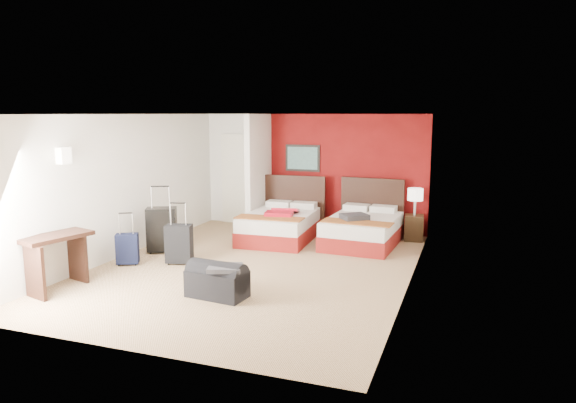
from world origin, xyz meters
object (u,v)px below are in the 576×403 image
at_px(suitcase_navy, 127,250).
at_px(desk, 57,262).
at_px(table_lamp, 415,202).
at_px(nightstand, 414,228).
at_px(bed_left, 279,227).
at_px(bed_right, 362,231).
at_px(suitcase_charcoal, 179,245).
at_px(duffel_bag, 217,282).
at_px(suitcase_black, 162,231).
at_px(red_suitcase_open, 282,212).

xyz_separation_m(suitcase_navy, desk, (-0.17, -1.38, 0.16)).
bearing_deg(table_lamp, nightstand, 0.00).
relative_size(bed_left, bed_right, 1.01).
height_order(suitcase_charcoal, desk, desk).
height_order(bed_right, duffel_bag, bed_right).
distance_m(nightstand, suitcase_navy, 5.48).
relative_size(bed_right, suitcase_black, 2.28).
bearing_deg(bed_right, bed_left, -170.66).
distance_m(red_suitcase_open, suitcase_black, 2.34).
relative_size(nightstand, duffel_bag, 0.63).
distance_m(nightstand, suitcase_black, 4.91).
height_order(red_suitcase_open, suitcase_black, suitcase_black).
xyz_separation_m(suitcase_navy, duffel_bag, (2.13, -0.89, -0.04)).
distance_m(suitcase_charcoal, suitcase_navy, 0.86).
distance_m(table_lamp, suitcase_charcoal, 4.68).
xyz_separation_m(suitcase_black, desk, (-0.26, -2.28, 0.01)).
xyz_separation_m(suitcase_charcoal, duffel_bag, (1.35, -1.24, -0.11)).
bearing_deg(bed_left, nightstand, 16.37).
xyz_separation_m(nightstand, suitcase_navy, (-4.34, -3.35, -0.01)).
xyz_separation_m(bed_right, suitcase_navy, (-3.44, -2.64, -0.02)).
relative_size(red_suitcase_open, desk, 0.74).
height_order(table_lamp, suitcase_navy, table_lamp).
bearing_deg(suitcase_black, bed_left, 16.85).
height_order(red_suitcase_open, desk, desk).
bearing_deg(red_suitcase_open, desk, -129.38).
bearing_deg(duffel_bag, suitcase_navy, 163.35).
height_order(bed_left, table_lamp, table_lamp).
distance_m(red_suitcase_open, suitcase_charcoal, 2.32).
bearing_deg(bed_right, suitcase_navy, -139.19).
height_order(nightstand, duffel_bag, nightstand).
bearing_deg(suitcase_navy, suitcase_black, 57.07).
relative_size(table_lamp, duffel_bag, 0.66).
distance_m(suitcase_charcoal, desk, 1.98).
xyz_separation_m(red_suitcase_open, duffel_bag, (0.24, -3.26, -0.38)).
bearing_deg(duffel_bag, bed_left, 101.78).
bearing_deg(desk, suitcase_charcoal, 75.80).
height_order(bed_left, nightstand, bed_left).
xyz_separation_m(table_lamp, suitcase_charcoal, (-3.56, -3.00, -0.46)).
relative_size(bed_left, suitcase_charcoal, 2.86).
height_order(bed_left, duffel_bag, bed_left).
relative_size(table_lamp, suitcase_navy, 1.08).
bearing_deg(suitcase_navy, nightstand, 10.38).
bearing_deg(suitcase_charcoal, nightstand, 24.19).
relative_size(nightstand, suitcase_black, 0.65).
height_order(table_lamp, suitcase_charcoal, table_lamp).
height_order(table_lamp, suitcase_black, table_lamp).
xyz_separation_m(nightstand, suitcase_black, (-4.25, -2.45, 0.14)).
xyz_separation_m(nightstand, table_lamp, (0.00, 0.00, 0.53)).
distance_m(bed_right, suitcase_charcoal, 3.51).
xyz_separation_m(bed_left, desk, (-1.97, -3.85, 0.13)).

